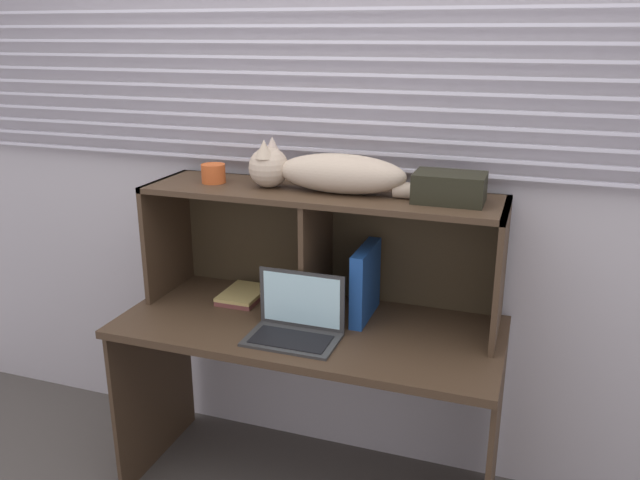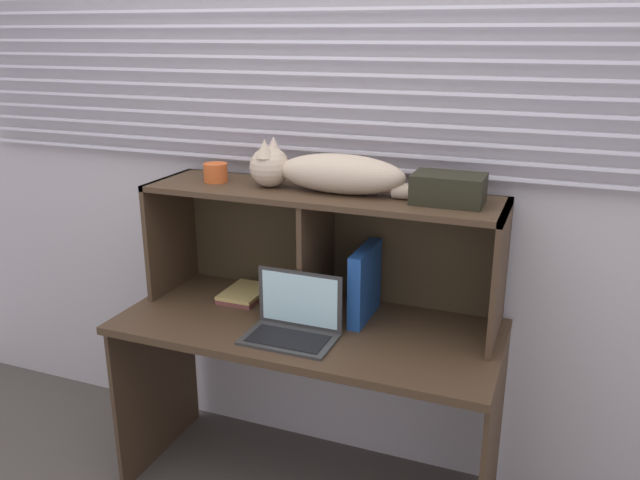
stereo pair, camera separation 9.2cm
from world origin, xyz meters
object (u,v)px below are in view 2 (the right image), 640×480
cat (328,172)px  binder_upright (365,283)px  book_stack (245,294)px  storage_box (448,189)px  small_basket (216,173)px  laptop (293,323)px

cat → binder_upright: bearing=-0.0°
book_stack → storage_box: (0.81, -0.00, 0.51)m
storage_box → cat: bearing=180.0°
cat → small_basket: size_ratio=9.17×
cat → laptop: bearing=-98.7°
small_basket → book_stack: bearing=2.6°
binder_upright → small_basket: size_ratio=3.00×
laptop → small_basket: small_basket is taller
laptop → small_basket: 0.68m
book_stack → small_basket: (-0.11, -0.00, 0.50)m
binder_upright → storage_box: (0.29, 0.00, 0.39)m
storage_box → binder_upright: bearing=180.0°
binder_upright → book_stack: (-0.52, 0.00, -0.12)m
binder_upright → storage_box: bearing=0.0°
laptop → binder_upright: (0.19, 0.24, 0.09)m
binder_upright → small_basket: 0.73m
laptop → storage_box: 0.72m
laptop → small_basket: bearing=150.6°
small_basket → binder_upright: bearing=0.0°
book_stack → small_basket: size_ratio=2.35×
binder_upright → book_stack: binder_upright is taller
cat → small_basket: (-0.47, -0.00, -0.04)m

